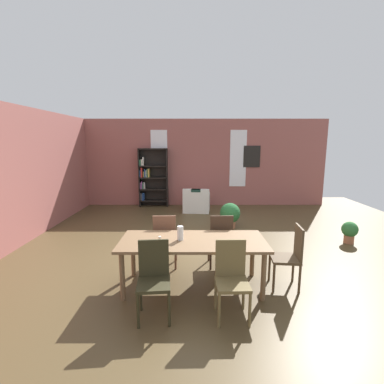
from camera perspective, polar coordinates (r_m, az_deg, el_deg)
ground_plane at (r=5.45m, az=2.55°, el=-13.06°), size 11.55×11.55×0.00m
back_wall_brick at (r=9.54m, az=1.49°, el=6.00°), size 8.59×0.12×2.91m
window_pane_0 at (r=9.52m, az=-6.57°, el=6.81°), size 0.55×0.02×1.89m
window_pane_1 at (r=9.58m, az=9.52°, el=6.75°), size 0.55×0.02×1.89m
dining_table at (r=4.16m, az=0.30°, el=-10.75°), size 2.13×0.91×0.74m
vase_on_table at (r=4.10m, az=-2.29°, el=-8.40°), size 0.09×0.09×0.21m
tealight_candle_0 at (r=4.19m, az=-6.49°, el=-9.26°), size 0.04×0.04×0.04m
dining_chair_head_right at (r=4.45m, az=19.55°, el=-12.01°), size 0.44×0.44×0.95m
dining_chair_far_left at (r=4.87m, az=-5.41°, el=-9.49°), size 0.41×0.41×0.95m
dining_chair_far_right at (r=4.88m, az=6.00°, el=-9.49°), size 0.41×0.41×0.95m
dining_chair_near_left at (r=3.63m, az=-7.70°, el=-16.74°), size 0.44×0.44×0.95m
dining_chair_near_right at (r=3.63m, az=8.20°, el=-16.74°), size 0.41×0.41×0.95m
bookshelf_tall at (r=9.45m, az=-8.14°, el=3.01°), size 0.96×0.28×1.95m
armchair_white at (r=8.76m, az=1.09°, el=-2.16°), size 0.87×0.87×0.75m
potted_plant_by_shelf at (r=6.92m, az=29.67°, el=-6.96°), size 0.33×0.33×0.47m
potted_plant_corner at (r=7.13m, az=7.90°, el=-4.52°), size 0.51×0.51×0.64m
framed_picture at (r=9.66m, az=12.26°, el=7.11°), size 0.56×0.03×0.72m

